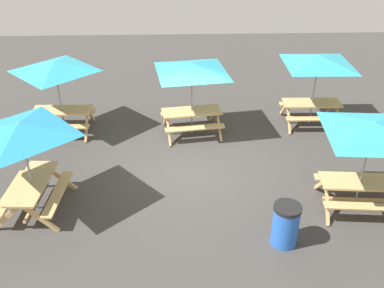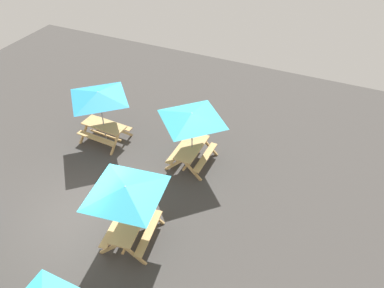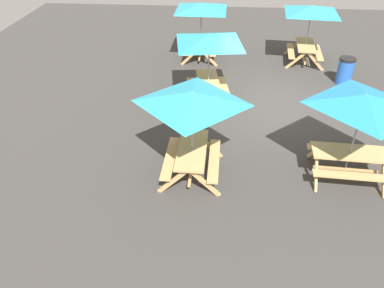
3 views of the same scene
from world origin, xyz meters
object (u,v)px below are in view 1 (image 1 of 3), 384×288
Objects in this scene: picnic_table_4 at (372,135)px; trash_bin_blue at (285,225)px; picnic_table_1 at (55,72)px; picnic_table_3 at (192,73)px; picnic_table_0 at (318,65)px; picnic_table_2 at (21,136)px.

picnic_table_4 is 2.73m from trash_bin_blue.
picnic_table_1 is 4.00m from picnic_table_3.
picnic_table_4 is (0.08, 4.31, 0.00)m from picnic_table_0.
picnic_table_0 is 2.89× the size of trash_bin_blue.
picnic_table_0 is 7.86m from picnic_table_1.
picnic_table_4 is (-7.78, 4.05, 0.00)m from picnic_table_1.
picnic_table_0 is at bearing 178.93° from picnic_table_3.
picnic_table_4 reaches higher than trash_bin_blue.
picnic_table_0 is 1.00× the size of picnic_table_4.
picnic_table_3 is at bearing 8.15° from picnic_table_0.
picnic_table_4 is at bearing -150.07° from trash_bin_blue.
trash_bin_blue is (2.05, 5.45, -1.49)m from picnic_table_0.
picnic_table_3 and picnic_table_4 have the same top height.
picnic_table_1 is 2.38× the size of trash_bin_blue.
picnic_table_4 is at bearing 153.32° from picnic_table_1.
picnic_table_2 reaches higher than trash_bin_blue.
picnic_table_3 is 5.49m from trash_bin_blue.
trash_bin_blue is (-1.80, 4.96, -1.49)m from picnic_table_3.
picnic_table_0 is 3.89m from picnic_table_3.
picnic_table_4 is (-3.78, 3.82, 0.00)m from picnic_table_3.
picnic_table_3 is at bearing -40.20° from picnic_table_4.
picnic_table_2 is 5.97m from trash_bin_blue.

